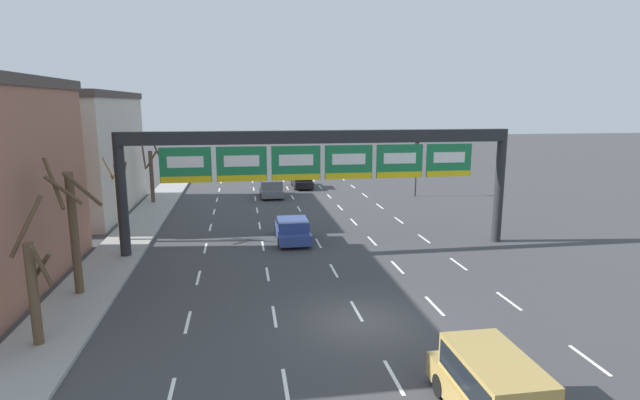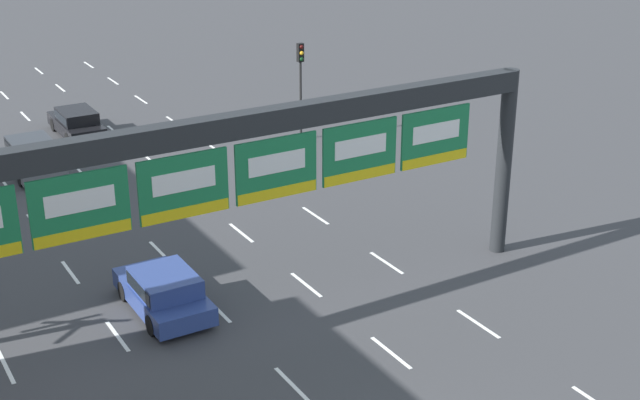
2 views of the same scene
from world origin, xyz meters
name	(u,v)px [view 1 (image 1 of 2)]	position (x,y,z in m)	size (l,w,h in m)	color
ground_plane	(362,322)	(0.00, 0.00, 0.00)	(220.00, 220.00, 0.00)	#3D3D3F
sidewalk_left	(46,341)	(-11.30, 0.00, 0.07)	(2.80, 110.00, 0.15)	#999993
lane_dashes	(313,233)	(0.00, 13.50, 0.00)	(13.32, 67.00, 0.01)	white
sign_gantry	(322,155)	(0.00, 9.78, 5.38)	(21.95, 0.70, 6.76)	#232628
building_far	(58,153)	(-17.90, 22.44, 4.55)	(9.79, 14.79, 9.09)	beige
suv_grey	(271,187)	(-1.83, 26.58, 0.88)	(1.99, 4.08, 1.56)	slate
car_blue	(293,229)	(-1.47, 11.73, 0.75)	(1.96, 4.25, 1.40)	navy
car_black	(302,180)	(1.46, 31.10, 0.75)	(1.82, 4.50, 1.41)	black
suv_gold	(493,387)	(1.83, -6.55, 1.04)	(1.89, 4.49, 1.88)	#A88947
traffic_light_near_gantry	(417,158)	(10.96, 24.85, 3.46)	(0.30, 0.35, 4.86)	black
tree_bare_closest	(73,225)	(-11.47, 4.35, 3.19)	(2.21, 1.49, 5.89)	brown
tree_bare_second	(34,284)	(-11.38, -0.23, 2.28)	(1.44, 1.32, 5.04)	brown
tree_bare_third	(151,172)	(-11.75, 24.93, 2.71)	(1.54, 1.31, 5.87)	brown
tree_bare_furthest	(118,194)	(-11.67, 13.22, 2.92)	(1.55, 1.53, 5.19)	brown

